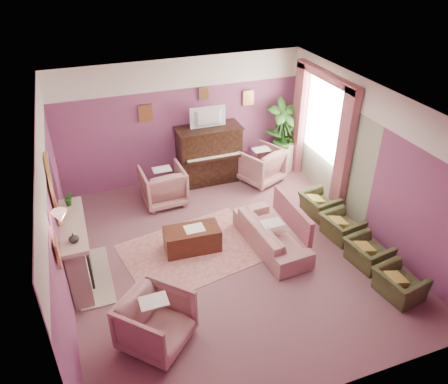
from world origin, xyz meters
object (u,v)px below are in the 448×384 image
object	(u,v)px
floral_armchair_right	(261,163)
olive_chair_b	(368,250)
olive_chair_d	(319,202)
sofa	(272,230)
floral_armchair_front	(156,319)
olive_chair_c	(342,224)
floral_armchair_left	(163,184)
coffee_table	(192,239)
side_table	(284,155)
television	(209,116)
olive_chair_a	(400,280)
piano	(209,155)

from	to	relation	value
floral_armchair_right	olive_chair_b	xyz separation A→B (m)	(0.55, -3.34, -0.14)
olive_chair_d	sofa	bearing A→B (deg)	-155.74
floral_armchair_front	olive_chair_c	xyz separation A→B (m)	(3.82, 1.24, -0.14)
floral_armchair_left	floral_armchair_right	distance (m)	2.32
coffee_table	side_table	distance (m)	3.77
sofa	side_table	world-z (taller)	sofa
television	coffee_table	bearing A→B (deg)	-115.85
floral_armchair_left	olive_chair_a	bearing A→B (deg)	-54.44
floral_armchair_left	olive_chair_b	size ratio (longest dim) A/B	1.27
coffee_table	floral_armchair_right	size ratio (longest dim) A/B	1.11
sofa	side_table	bearing A→B (deg)	59.31
coffee_table	olive_chair_d	world-z (taller)	olive_chair_d
coffee_table	olive_chair_a	size ratio (longest dim) A/B	1.40
side_table	television	bearing A→B (deg)	-179.70
sofa	floral_armchair_right	xyz separation A→B (m)	(0.81, 2.31, 0.08)
olive_chair_a	olive_chair_d	xyz separation A→B (m)	(0.00, 2.46, 0.00)
coffee_table	olive_chair_d	size ratio (longest dim) A/B	1.40
olive_chair_b	olive_chair_c	xyz separation A→B (m)	(0.00, 0.82, 0.00)
floral_armchair_front	olive_chair_d	xyz separation A→B (m)	(3.82, 2.06, -0.14)
olive_chair_b	olive_chair_c	bearing A→B (deg)	90.00
television	sofa	bearing A→B (deg)	-83.90
floral_armchair_right	television	bearing A→B (deg)	160.94
floral_armchair_right	piano	bearing A→B (deg)	158.64
olive_chair_c	television	bearing A→B (deg)	119.66
olive_chair_b	side_table	distance (m)	3.73
floral_armchair_right	olive_chair_c	xyz separation A→B (m)	(0.55, -2.52, -0.14)
floral_armchair_right	floral_armchair_left	bearing A→B (deg)	-176.38
floral_armchair_front	olive_chair_a	size ratio (longest dim) A/B	1.27
floral_armchair_left	side_table	bearing A→B (deg)	9.80
floral_armchair_left	olive_chair_c	bearing A→B (deg)	-39.58
floral_armchair_left	floral_armchair_right	bearing A→B (deg)	3.62
television	side_table	bearing A→B (deg)	0.30
piano	floral_armchair_front	xyz separation A→B (m)	(-2.17, -4.18, -0.20)
floral_armchair_left	olive_chair_d	world-z (taller)	floral_armchair_left
piano	floral_armchair_right	xyz separation A→B (m)	(1.10, -0.43, -0.20)
olive_chair_d	side_table	world-z (taller)	side_table
floral_armchair_right	side_table	xyz separation A→B (m)	(0.79, 0.39, -0.10)
television	olive_chair_b	world-z (taller)	television
olive_chair_d	coffee_table	bearing A→B (deg)	-175.75
olive_chair_a	sofa	bearing A→B (deg)	126.41
television	floral_armchair_left	world-z (taller)	television
coffee_table	olive_chair_c	distance (m)	2.82
piano	olive_chair_d	distance (m)	2.71
piano	olive_chair_b	world-z (taller)	piano
television	olive_chair_c	world-z (taller)	television
piano	television	xyz separation A→B (m)	(0.00, -0.05, 0.95)
olive_chair_b	side_table	bearing A→B (deg)	86.30
piano	olive_chair_d	xyz separation A→B (m)	(1.65, -2.13, -0.34)
olive_chair_a	side_table	xyz separation A→B (m)	(0.24, 4.55, 0.04)
sofa	olive_chair_c	size ratio (longest dim) A/B	2.56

